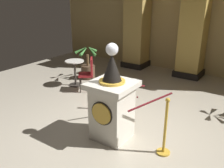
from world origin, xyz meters
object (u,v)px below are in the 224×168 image
Objects in this scene: stanchion_near at (165,135)px; cafe_table at (75,70)px; pedestal_clock at (112,104)px; cafe_chair_red at (88,72)px; potted_palm_left at (88,68)px; stanchion_far at (117,97)px.

cafe_table is at bearing 155.12° from stanchion_near.
pedestal_clock is 1.09m from stanchion_near.
cafe_chair_red reaches higher than cafe_table.
cafe_table is (-3.55, 1.65, 0.12)m from stanchion_near.
stanchion_near is at bearing 4.19° from pedestal_clock.
potted_palm_left is 0.75m from cafe_table.
potted_palm_left is at bearing 130.88° from cafe_chair_red.
potted_palm_left reaches higher than stanchion_far.
potted_palm_left is at bearing 147.04° from stanchion_near.
stanchion_near reaches higher than cafe_chair_red.
stanchion_near is 1.37× the size of cafe_table.
pedestal_clock reaches higher than stanchion_near.
cafe_table is 0.62m from cafe_chair_red.
stanchion_far is (-0.56, 1.02, -0.37)m from pedestal_clock.
cafe_chair_red is at bearing 156.02° from stanchion_far.
pedestal_clock is 3.05m from cafe_table.
cafe_chair_red is at bearing -9.69° from cafe_table.
potted_palm_left is 1.12m from cafe_chair_red.
stanchion_near is 3.91m from cafe_table.
stanchion_near is 1.08× the size of stanchion_far.
pedestal_clock is 1.74× the size of stanchion_near.
stanchion_near is (1.04, 0.08, -0.34)m from pedestal_clock.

